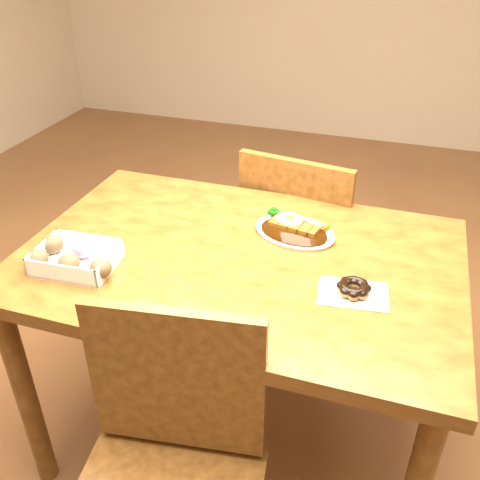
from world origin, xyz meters
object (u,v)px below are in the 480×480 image
(donut_box, at_px, (74,257))
(pon_de_ring, at_px, (354,288))
(table, at_px, (239,283))
(chair_far, at_px, (303,244))
(katsu_curry_plate, at_px, (294,229))

(donut_box, relative_size, pon_de_ring, 1.31)
(table, relative_size, pon_de_ring, 6.47)
(table, xyz_separation_m, chair_far, (0.08, 0.54, -0.17))
(chair_far, relative_size, donut_box, 3.59)
(donut_box, bearing_deg, chair_far, 56.69)
(katsu_curry_plate, distance_m, donut_box, 0.62)
(table, distance_m, donut_box, 0.46)
(table, distance_m, katsu_curry_plate, 0.23)
(chair_far, bearing_deg, pon_de_ring, 120.41)
(table, bearing_deg, katsu_curry_plate, 54.33)
(katsu_curry_plate, relative_size, pon_de_ring, 1.50)
(table, height_order, donut_box, donut_box)
(donut_box, height_order, pon_de_ring, donut_box)
(donut_box, bearing_deg, katsu_curry_plate, 34.29)
(chair_far, distance_m, katsu_curry_plate, 0.47)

